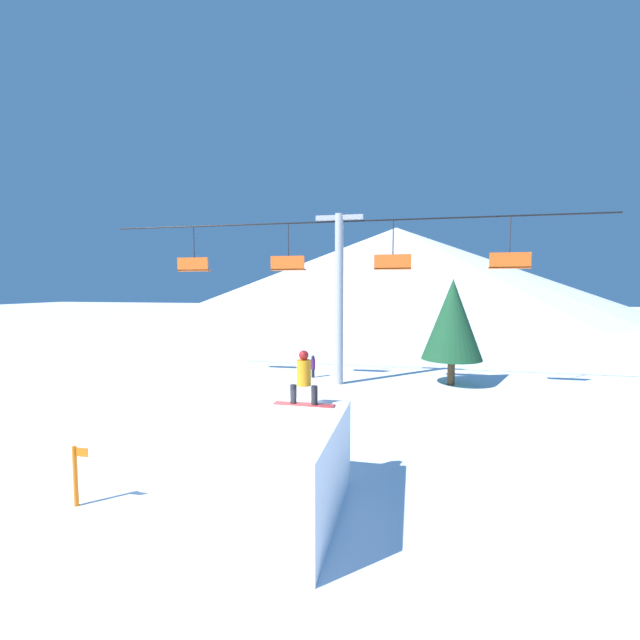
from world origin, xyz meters
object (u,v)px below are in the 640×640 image
object	(u,v)px
snowboarder	(304,378)
distant_skier	(313,365)
pine_tree_near	(452,319)
trail_marker	(76,474)
snow_ramp	(271,469)

from	to	relation	value
snowboarder	distant_skier	world-z (taller)	snowboarder
distant_skier	snowboarder	bearing A→B (deg)	-77.59
pine_tree_near	trail_marker	xyz separation A→B (m)	(-9.38, -14.48, -2.60)
snowboarder	distant_skier	size ratio (longest dim) A/B	1.23
pine_tree_near	distant_skier	world-z (taller)	pine_tree_near
snow_ramp	trail_marker	distance (m)	4.53
trail_marker	distant_skier	world-z (taller)	trail_marker
snow_ramp	snowboarder	world-z (taller)	snowboarder
pine_tree_near	distant_skier	bearing A→B (deg)	178.22
snow_ramp	trail_marker	bearing A→B (deg)	-173.47
snow_ramp	trail_marker	world-z (taller)	snow_ramp
trail_marker	distant_skier	size ratio (longest dim) A/B	1.14
snow_ramp	pine_tree_near	world-z (taller)	pine_tree_near
snow_ramp	distant_skier	bearing A→B (deg)	99.71
snow_ramp	distant_skier	xyz separation A→B (m)	(-2.43, 14.19, -0.40)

